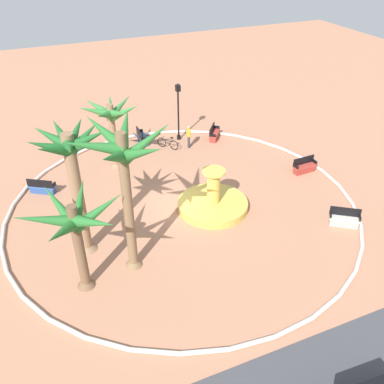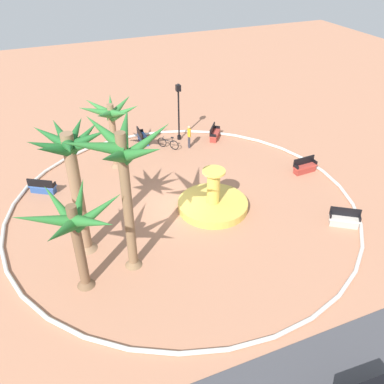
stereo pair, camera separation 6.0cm
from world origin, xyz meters
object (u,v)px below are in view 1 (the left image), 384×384
object	(u,v)px
palm_tree_mid_plaza	(123,165)
lamppost	(178,107)
bench_east	(214,134)
bench_southwest	(344,220)
bench_southeast	(142,138)
fountain	(213,203)
palm_tree_far_side	(72,165)
bicycle_red_frame	(168,143)
bench_north	(304,167)
person_cyclist_helmet	(189,135)
palm_tree_by_curb	(75,225)
palm_tree_near_fountain	(111,117)
bench_west	(42,188)

from	to	relation	value
palm_tree_mid_plaza	lamppost	xyz separation A→B (m)	(-6.87, -11.70, -2.97)
bench_east	bench_southwest	bearing A→B (deg)	99.10
bench_southeast	lamppost	size ratio (longest dim) A/B	0.37
fountain	bench_east	world-z (taller)	fountain
bench_southeast	lamppost	xyz separation A→B (m)	(-2.67, 0.53, 2.18)
palm_tree_mid_plaza	bench_southwest	distance (m)	12.50
bench_southeast	palm_tree_far_side	bearing A→B (deg)	59.56
bench_southwest	bench_east	bearing A→B (deg)	-80.90
palm_tree_mid_plaza	bicycle_red_frame	size ratio (longest dim) A/B	5.37
bench_north	person_cyclist_helmet	bearing A→B (deg)	-47.43
bicycle_red_frame	palm_tree_by_curb	bearing A→B (deg)	54.42
bench_east	lamppost	xyz separation A→B (m)	(2.48, -0.94, 2.18)
bench_north	fountain	bearing A→B (deg)	10.76
bench_east	bench_southwest	xyz separation A→B (m)	(-1.95, 12.18, 0.00)
bench_southeast	lamppost	bearing A→B (deg)	168.84
bench_southeast	bench_southwest	size ratio (longest dim) A/B	1.01
palm_tree_near_fountain	bench_east	bearing A→B (deg)	-170.82
palm_tree_mid_plaza	palm_tree_by_curb	bearing A→B (deg)	11.26
palm_tree_far_side	bicycle_red_frame	world-z (taller)	palm_tree_far_side
palm_tree_by_curb	bench_east	distance (m)	16.49
bench_north	lamppost	size ratio (longest dim) A/B	0.38
palm_tree_by_curb	palm_tree_mid_plaza	bearing A→B (deg)	-168.74
fountain	palm_tree_mid_plaza	xyz separation A→B (m)	(5.46, 2.71, 5.15)
bench_west	bench_southeast	size ratio (longest dim) A/B	1.00
bench_north	bicycle_red_frame	xyz separation A→B (m)	(7.05, -6.57, 0.04)
fountain	bicycle_red_frame	distance (m)	7.94
bicycle_red_frame	fountain	bearing A→B (deg)	88.83
bench_north	lamppost	world-z (taller)	lamppost
bench_southwest	bicycle_red_frame	size ratio (longest dim) A/B	1.19
palm_tree_mid_plaza	palm_tree_far_side	world-z (taller)	palm_tree_mid_plaza
bicycle_red_frame	palm_tree_mid_plaza	bearing A→B (deg)	62.15
bench_west	bicycle_red_frame	xyz separation A→B (m)	(-8.92, -2.54, 0.04)
bench_west	bench_southwest	xyz separation A→B (m)	(-14.60, 9.53, 0.00)
palm_tree_by_curb	bench_west	size ratio (longest dim) A/B	2.87
palm_tree_by_curb	bench_southeast	bearing A→B (deg)	-117.20
person_cyclist_helmet	bench_southwest	bearing A→B (deg)	110.07
bench_east	bench_west	xyz separation A→B (m)	(12.65, 2.65, 0.00)
bench_southwest	lamppost	distance (m)	14.02
palm_tree_mid_plaza	bicycle_red_frame	distance (m)	13.08
palm_tree_by_curb	bench_west	xyz separation A→B (m)	(0.98, -8.57, -3.10)
fountain	person_cyclist_helmet	distance (m)	7.67
palm_tree_mid_plaza	bench_north	size ratio (longest dim) A/B	4.43
palm_tree_mid_plaza	palm_tree_far_side	distance (m)	2.77
palm_tree_far_side	palm_tree_by_curb	bearing A→B (deg)	78.30
bench_southeast	fountain	bearing A→B (deg)	97.56
lamppost	bench_north	bearing A→B (deg)	127.28
palm_tree_near_fountain	bench_east	world-z (taller)	palm_tree_near_fountain
palm_tree_near_fountain	bench_north	size ratio (longest dim) A/B	2.85
palm_tree_by_curb	lamppost	xyz separation A→B (m)	(-9.19, -12.16, -0.92)
bench_southeast	bicycle_red_frame	xyz separation A→B (m)	(-1.43, 1.58, 0.04)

